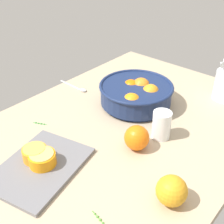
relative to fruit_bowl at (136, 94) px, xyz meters
The scene contains 11 objects.
ground_plane 17.69cm from the fruit_bowl, 160.64° to the right, with size 119.63×84.08×3.00cm, color tan.
fruit_bowl is the anchor object (origin of this frame).
juice_glass 22.27cm from the fruit_bowl, 120.76° to the right, with size 6.30×6.30×9.84cm.
cutting_board 48.17cm from the fruit_bowl, behind, with size 28.83×21.19×1.21cm, color slate.
orange_half_0 47.07cm from the fruit_bowl, behind, with size 7.52×7.52×4.24cm.
orange_half_1 46.96cm from the fruit_bowl, behind, with size 8.13×8.13×4.11cm.
loose_orange_0 27.05cm from the fruit_bowl, 142.69° to the right, with size 8.17×8.17×8.17cm, color orange.
loose_orange_2 49.41cm from the fruit_bowl, 132.56° to the right, with size 8.30×8.30×8.30cm, color orange.
spoon 28.81cm from the fruit_bowl, 102.03° to the left, with size 2.30×16.44×1.00cm.
herb_sprig_0 38.67cm from the fruit_bowl, 151.25° to the left, with size 2.66×5.14×0.83cm.
herb_sprig_1 56.08cm from the fruit_bowl, 152.49° to the right, with size 1.42×5.72×0.82cm.
Camera 1 is at (-67.54, -53.41, 62.42)cm, focal length 47.27 mm.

